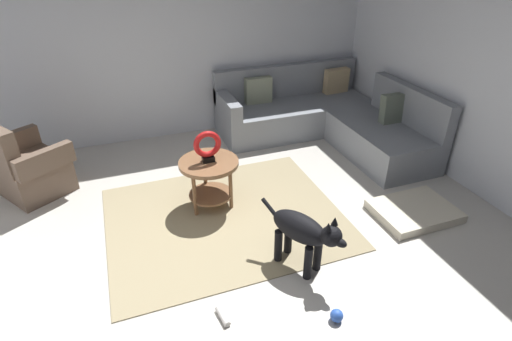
# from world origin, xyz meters

# --- Properties ---
(ground_plane) EXTENTS (6.00, 6.00, 0.10)m
(ground_plane) POSITION_xyz_m (0.00, 0.00, -0.05)
(ground_plane) COLOR beige
(wall_back) EXTENTS (6.00, 0.12, 2.70)m
(wall_back) POSITION_xyz_m (0.00, 2.94, 1.35)
(wall_back) COLOR silver
(wall_back) RESTS_ON ground_plane
(area_rug) EXTENTS (2.30, 1.90, 0.01)m
(area_rug) POSITION_xyz_m (0.15, 0.70, 0.01)
(area_rug) COLOR tan
(area_rug) RESTS_ON ground_plane
(sectional_couch) EXTENTS (2.20, 2.25, 0.88)m
(sectional_couch) POSITION_xyz_m (1.99, 2.01, 0.29)
(sectional_couch) COLOR gray
(sectional_couch) RESTS_ON ground_plane
(armchair) EXTENTS (0.94, 1.00, 0.88)m
(armchair) POSITION_xyz_m (-1.69, 1.86, 0.32)
(armchair) COLOR brown
(armchair) RESTS_ON ground_plane
(side_table) EXTENTS (0.60, 0.60, 0.54)m
(side_table) POSITION_xyz_m (0.08, 0.95, 0.42)
(side_table) COLOR brown
(side_table) RESTS_ON ground_plane
(torus_sculpture) EXTENTS (0.28, 0.08, 0.33)m
(torus_sculpture) POSITION_xyz_m (0.08, 0.95, 0.71)
(torus_sculpture) COLOR black
(torus_sculpture) RESTS_ON side_table
(dog_bed_mat) EXTENTS (0.80, 0.60, 0.09)m
(dog_bed_mat) POSITION_xyz_m (1.98, 0.08, 0.04)
(dog_bed_mat) COLOR beige
(dog_bed_mat) RESTS_ON ground_plane
(dog) EXTENTS (0.46, 0.77, 0.63)m
(dog) POSITION_xyz_m (0.57, -0.20, 0.38)
(dog) COLOR black
(dog) RESTS_ON ground_plane
(dog_toy_ball) EXTENTS (0.10, 0.10, 0.10)m
(dog_toy_ball) POSITION_xyz_m (0.57, -0.80, 0.05)
(dog_toy_ball) COLOR blue
(dog_toy_ball) RESTS_ON ground_plane
(dog_toy_rope) EXTENTS (0.07, 0.18, 0.05)m
(dog_toy_rope) POSITION_xyz_m (-0.22, -0.49, 0.03)
(dog_toy_rope) COLOR silver
(dog_toy_rope) RESTS_ON ground_plane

